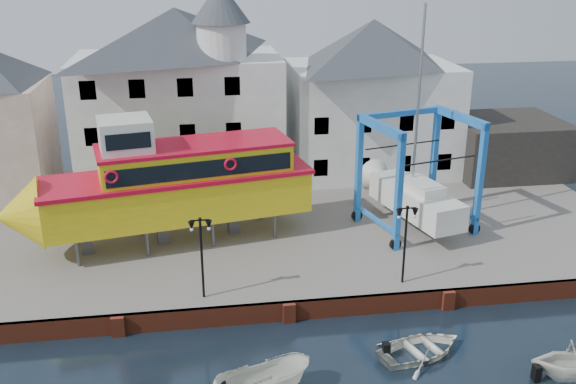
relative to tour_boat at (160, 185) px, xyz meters
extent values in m
plane|color=black|center=(6.11, -7.80, -4.51)|extent=(140.00, 140.00, 0.00)
cube|color=#615E59|center=(6.11, 3.20, -4.01)|extent=(44.00, 22.00, 1.00)
cube|color=maroon|center=(6.11, -7.68, -4.01)|extent=(44.00, 0.25, 1.00)
cube|color=maroon|center=(-1.89, -7.85, -4.01)|extent=(0.60, 0.36, 1.00)
cube|color=maroon|center=(6.11, -7.85, -4.01)|extent=(0.60, 0.36, 1.00)
cube|color=maroon|center=(14.11, -7.85, -4.01)|extent=(0.60, 0.36, 1.00)
cube|color=silver|center=(1.11, 10.70, 0.99)|extent=(14.00, 8.00, 9.00)
pyramid|color=#343740|center=(1.11, 10.70, 7.09)|extent=(14.00, 8.00, 3.20)
cube|color=black|center=(-4.39, 6.74, -1.91)|extent=(1.00, 0.08, 1.20)
cube|color=black|center=(-1.39, 6.74, -1.91)|extent=(1.00, 0.08, 1.20)
cube|color=black|center=(1.61, 6.74, -1.91)|extent=(1.00, 0.08, 1.20)
cube|color=black|center=(4.61, 6.74, -1.91)|extent=(1.00, 0.08, 1.20)
cube|color=black|center=(-4.39, 6.74, 1.09)|extent=(1.00, 0.08, 1.20)
cube|color=black|center=(-1.39, 6.74, 1.09)|extent=(1.00, 0.08, 1.20)
cube|color=black|center=(1.61, 6.74, 1.09)|extent=(1.00, 0.08, 1.20)
cube|color=black|center=(4.61, 6.74, 1.09)|extent=(1.00, 0.08, 1.20)
cube|color=black|center=(-4.39, 6.74, 4.09)|extent=(1.00, 0.08, 1.20)
cube|color=black|center=(-1.39, 6.74, 4.09)|extent=(1.00, 0.08, 1.20)
cube|color=black|center=(1.61, 6.74, 4.09)|extent=(1.00, 0.08, 1.20)
cube|color=black|center=(4.61, 6.74, 4.09)|extent=(1.00, 0.08, 1.20)
cylinder|color=silver|center=(4.11, 8.30, 6.69)|extent=(3.20, 3.20, 2.40)
cone|color=#343740|center=(4.11, 8.30, 9.19)|extent=(3.80, 3.80, 2.60)
cube|color=silver|center=(15.11, 11.20, 0.49)|extent=(12.00, 8.00, 8.00)
pyramid|color=#343740|center=(15.11, 11.20, 6.09)|extent=(12.00, 8.00, 3.20)
cube|color=black|center=(10.61, 7.24, -1.91)|extent=(1.00, 0.08, 1.20)
cube|color=black|center=(13.61, 7.24, -1.91)|extent=(1.00, 0.08, 1.20)
cube|color=black|center=(16.61, 7.24, -1.91)|extent=(1.00, 0.08, 1.20)
cube|color=black|center=(19.61, 7.24, -1.91)|extent=(1.00, 0.08, 1.20)
cube|color=black|center=(10.61, 7.24, 1.09)|extent=(1.00, 0.08, 1.20)
cube|color=black|center=(13.61, 7.24, 1.09)|extent=(1.00, 0.08, 1.20)
cube|color=black|center=(16.61, 7.24, 1.09)|extent=(1.00, 0.08, 1.20)
cube|color=black|center=(19.61, 7.24, 1.09)|extent=(1.00, 0.08, 1.20)
cube|color=black|center=(25.11, 9.20, -1.51)|extent=(8.00, 7.00, 4.00)
cylinder|color=black|center=(2.11, -6.60, -1.51)|extent=(0.12, 0.12, 4.00)
cube|color=black|center=(2.11, -6.60, 0.54)|extent=(0.90, 0.06, 0.06)
sphere|color=black|center=(2.11, -6.60, 0.61)|extent=(0.16, 0.16, 0.16)
cone|color=black|center=(1.71, -6.60, 0.27)|extent=(0.32, 0.32, 0.45)
sphere|color=white|center=(1.71, -6.60, 0.09)|extent=(0.18, 0.18, 0.18)
cone|color=black|center=(2.51, -6.60, 0.27)|extent=(0.32, 0.32, 0.45)
sphere|color=white|center=(2.51, -6.60, 0.09)|extent=(0.18, 0.18, 0.18)
cylinder|color=black|center=(12.11, -6.60, -1.51)|extent=(0.12, 0.12, 4.00)
cube|color=black|center=(12.11, -6.60, 0.54)|extent=(0.90, 0.06, 0.06)
sphere|color=black|center=(12.11, -6.60, 0.61)|extent=(0.16, 0.16, 0.16)
cone|color=black|center=(11.71, -6.60, 0.27)|extent=(0.32, 0.32, 0.45)
sphere|color=white|center=(11.71, -6.60, 0.09)|extent=(0.18, 0.18, 0.18)
cone|color=black|center=(12.51, -6.60, 0.27)|extent=(0.32, 0.32, 0.45)
sphere|color=white|center=(12.51, -6.60, 0.09)|extent=(0.18, 0.18, 0.18)
cylinder|color=#59595E|center=(-4.39, -2.34, -2.73)|extent=(0.23, 0.23, 1.57)
cylinder|color=#59595E|center=(-4.94, 0.54, -2.73)|extent=(0.23, 0.23, 1.57)
cylinder|color=#59595E|center=(-0.79, -1.64, -2.73)|extent=(0.23, 0.23, 1.57)
cylinder|color=#59595E|center=(-1.35, 1.23, -2.73)|extent=(0.23, 0.23, 1.57)
cylinder|color=#59595E|center=(2.81, -0.95, -2.73)|extent=(0.23, 0.23, 1.57)
cylinder|color=#59595E|center=(2.25, 1.93, -2.73)|extent=(0.23, 0.23, 1.57)
cylinder|color=#59595E|center=(6.40, -0.26, -2.73)|extent=(0.23, 0.23, 1.57)
cylinder|color=#59595E|center=(5.85, 2.62, -2.73)|extent=(0.23, 0.23, 1.57)
cube|color=#59595E|center=(-4.15, -0.80, -2.73)|extent=(0.72, 0.63, 1.57)
cube|color=#59595E|center=(-0.04, -0.01, -2.73)|extent=(0.72, 0.63, 1.57)
cube|color=#59595E|center=(4.07, 0.79, -2.73)|extent=(0.72, 0.63, 1.57)
cube|color=gold|center=(0.99, 0.19, -0.79)|extent=(15.14, 6.68, 2.30)
cone|color=gold|center=(-7.34, -1.41, -0.79)|extent=(3.01, 4.34, 3.98)
cube|color=red|center=(0.99, 0.19, 0.46)|extent=(15.48, 6.90, 0.23)
cube|color=gold|center=(2.01, 0.39, 1.20)|extent=(10.95, 5.47, 1.67)
cube|color=black|center=(2.36, -1.39, 1.25)|extent=(9.88, 1.96, 0.94)
cube|color=black|center=(1.67, 2.17, 1.25)|extent=(9.88, 1.96, 0.94)
cube|color=red|center=(2.01, 0.39, 2.13)|extent=(11.18, 5.62, 0.19)
cube|color=white|center=(-1.58, -0.30, 2.98)|extent=(3.19, 3.19, 1.90)
cube|color=black|center=(-1.32, -1.67, 3.07)|extent=(2.26, 0.49, 0.84)
torus|color=red|center=(-2.26, -2.33, 1.40)|extent=(0.75, 0.28, 0.73)
torus|color=red|center=(3.91, -1.14, 1.40)|extent=(0.75, 0.28, 0.73)
cube|color=#1A49B5|center=(12.89, -2.91, -0.14)|extent=(0.41, 0.41, 6.75)
cylinder|color=black|center=(12.89, -2.91, -3.18)|extent=(0.71, 0.40, 0.67)
cube|color=#1A49B5|center=(11.77, 1.43, -0.14)|extent=(0.41, 0.41, 6.75)
cylinder|color=black|center=(11.77, 1.43, -3.18)|extent=(0.71, 0.40, 0.67)
cube|color=#1A49B5|center=(18.16, -1.54, -0.14)|extent=(0.41, 0.41, 6.75)
cylinder|color=black|center=(18.16, -1.54, -3.18)|extent=(0.71, 0.40, 0.67)
cube|color=#1A49B5|center=(17.04, 2.80, -0.14)|extent=(0.41, 0.41, 6.75)
cylinder|color=black|center=(17.04, 2.80, -3.18)|extent=(0.71, 0.40, 0.67)
cube|color=#1A49B5|center=(12.33, -0.74, 3.06)|extent=(1.54, 4.75, 0.47)
cube|color=#1A49B5|center=(12.33, -0.74, -2.55)|extent=(1.44, 4.72, 0.20)
cube|color=#1A49B5|center=(17.60, 0.63, 3.06)|extent=(1.54, 4.75, 0.47)
cube|color=#1A49B5|center=(17.60, 0.63, -2.55)|extent=(1.44, 4.72, 0.20)
cube|color=#1A49B5|center=(14.40, 2.11, 3.06)|extent=(5.68, 1.78, 0.34)
cube|color=white|center=(14.97, -0.05, -1.78)|extent=(3.96, 7.55, 1.54)
cone|color=white|center=(13.89, 4.10, -1.78)|extent=(2.53, 2.05, 2.22)
cube|color=#59595E|center=(14.97, -0.05, -2.89)|extent=(0.66, 1.74, 0.67)
cube|color=white|center=(15.09, -0.52, -0.72)|extent=(2.22, 3.19, 0.58)
cylinder|color=#99999E|center=(14.84, 0.41, 4.29)|extent=(0.20, 0.20, 10.60)
cube|color=black|center=(15.40, -1.73, 1.23)|extent=(5.05, 1.42, 0.05)
cube|color=black|center=(14.53, 1.62, 1.23)|extent=(5.05, 1.42, 0.05)
imported|color=white|center=(11.48, -11.36, -4.51)|extent=(4.74, 3.99, 0.84)
imported|color=white|center=(17.18, -13.83, -4.51)|extent=(3.96, 3.56, 1.86)
camera|label=1|loc=(2.13, -34.22, 12.28)|focal=40.00mm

